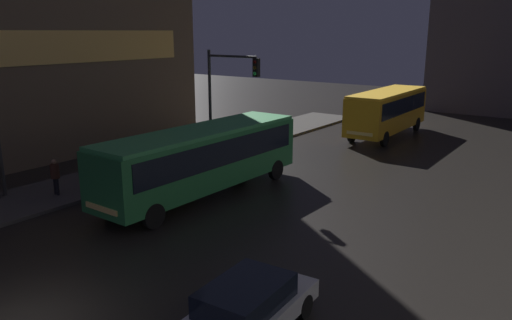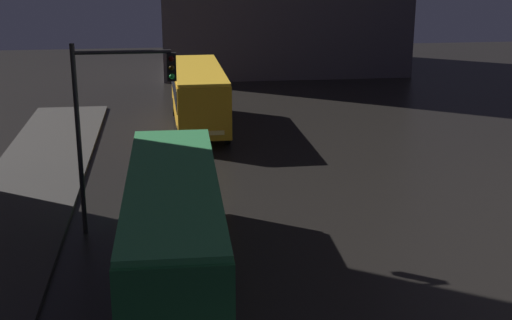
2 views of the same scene
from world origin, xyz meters
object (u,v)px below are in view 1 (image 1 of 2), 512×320
Objects in this scene: traffic_light_main at (226,91)px; bus_far at (387,108)px; bus_near at (203,155)px; pedestrian_near at (55,174)px; car_taxi at (246,309)px.

bus_far is at bearing 76.08° from traffic_light_main.
bus_near is 17.75m from bus_far.
bus_far is 22.86m from pedestrian_near.
bus_near is 2.48× the size of car_taxi.
traffic_light_main is (-3.41, -13.77, 2.31)m from bus_far.
bus_far reaches higher than pedestrian_near.
pedestrian_near is (-13.25, 3.33, 0.40)m from car_taxi.
traffic_light_main reaches higher than car_taxi.
bus_near is 11.13m from car_taxi.
pedestrian_near is at bearing -111.96° from traffic_light_main.
bus_near reaches higher than car_taxi.
pedestrian_near is at bearing -17.83° from car_taxi.
bus_near is 1.74× the size of traffic_light_main.
car_taxi is at bearing 103.62° from bus_far.
pedestrian_near is (-5.10, -4.17, -0.79)m from bus_near.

